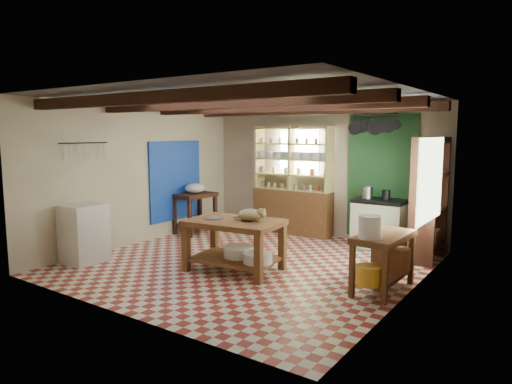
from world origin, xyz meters
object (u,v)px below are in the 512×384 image
Objects in this scene: work_table at (234,245)px; white_cabinet at (84,233)px; stove at (380,224)px; prep_table at (195,213)px; right_counter at (383,262)px; cat at (251,215)px.

white_cabinet is at bearing -162.71° from work_table.
stove reaches higher than work_table.
prep_table is 0.78× the size of right_counter.
cat is (-1.89, -0.34, 0.48)m from right_counter.
stove is 5.06m from white_cabinet.
cat is (0.24, 0.08, 0.48)m from work_table.
white_cabinet is at bearing -85.96° from prep_table.
right_counter is at bearing -69.28° from stove.
cat is (2.49, -1.52, 0.45)m from prep_table.
work_table is 2.18m from right_counter.
cat is at bearing -167.76° from right_counter.
cat reaches higher than work_table.
white_cabinet is 2.33× the size of cat.
prep_table is at bearing -164.68° from stove.
prep_table is 4.54m from right_counter.
white_cabinet is at bearing -135.08° from stove.
stove is 2.32m from right_counter.
stove is (1.31, 2.58, 0.05)m from work_table.
work_table is 1.46× the size of white_cabinet.
cat reaches higher than right_counter.
stove reaches higher than right_counter.
work_table is 1.51× the size of stove.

